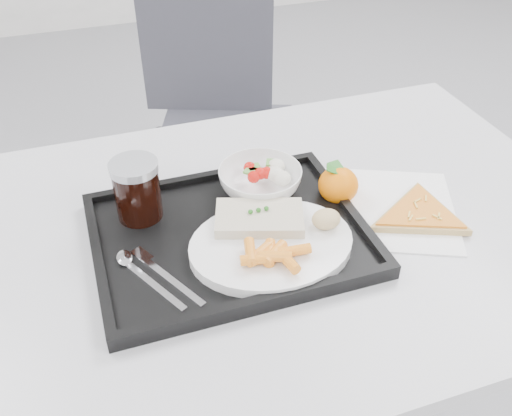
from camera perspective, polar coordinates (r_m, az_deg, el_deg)
table at (r=1.04m, az=0.96°, el=-4.61°), size 1.20×0.80×0.75m
chair at (r=1.84m, az=-3.82°, el=10.30°), size 0.54×0.55×0.93m
tray at (r=0.97m, az=-2.66°, el=-2.81°), size 0.45×0.35×0.03m
dinner_plate at (r=0.92m, az=1.53°, el=-3.72°), size 0.27×0.27×0.02m
fish_fillet at (r=0.95m, az=0.34°, el=-0.99°), size 0.17×0.13×0.03m
bread_roll at (r=0.94m, az=7.03°, el=-1.10°), size 0.06×0.05×0.03m
salad_bowl at (r=1.04m, az=0.40°, el=2.77°), size 0.15×0.15×0.05m
cola_glass at (r=0.99m, az=-11.82°, el=1.88°), size 0.08×0.08×0.11m
cutlery at (r=0.91m, az=-10.81°, el=-6.23°), size 0.12×0.16×0.01m
napkin at (r=1.06m, az=12.72°, el=-0.00°), size 0.33×0.32×0.00m
tangerine at (r=1.05m, az=8.23°, el=2.30°), size 0.09×0.09×0.07m
pizza_slice at (r=1.05m, az=16.03°, el=-0.60°), size 0.22×0.22×0.02m
carrot_pile at (r=0.88m, az=1.50°, el=-4.69°), size 0.12×0.09×0.02m
salad_contents at (r=1.04m, az=1.42°, el=3.56°), size 0.08×0.08×0.03m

